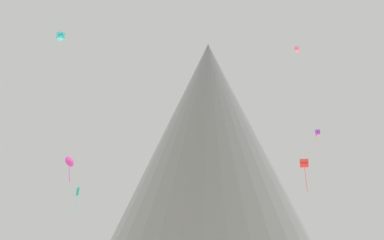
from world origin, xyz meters
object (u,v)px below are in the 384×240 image
Objects in this scene: rock_massif at (209,153)px; kite_teal_low at (77,194)px; kite_cyan_high at (61,36)px; kite_red_mid at (304,164)px; kite_magenta_mid at (70,162)px; kite_pink_high at (297,49)px; kite_violet_mid at (318,133)px.

kite_teal_low is (-19.27, -47.76, -15.02)m from rock_massif.
kite_red_mid is at bearing 147.23° from kite_cyan_high.
kite_pink_high is (36.76, 26.28, 26.75)m from kite_magenta_mid.
kite_red_mid is at bearing -39.02° from kite_magenta_mid.
rock_massif reaches higher than kite_red_mid.
kite_magenta_mid is at bearing -104.97° from rock_massif.
kite_violet_mid is 0.59× the size of kite_teal_low.
kite_pink_high is (1.29, 10.52, 25.20)m from kite_red_mid.
kite_cyan_high is at bearing -133.90° from kite_red_mid.
kite_red_mid is (19.28, -44.80, -9.92)m from rock_massif.
kite_violet_mid is at bearing 84.51° from kite_teal_low.
kite_violet_mid is 41.22m from kite_cyan_high.
rock_massif reaches higher than kite_cyan_high.
kite_red_mid reaches higher than kite_magenta_mid.
rock_massif is 64.49× the size of kite_cyan_high.
kite_pink_high reaches higher than kite_teal_low.
kite_teal_low is 51.84m from kite_pink_high.
kite_pink_high is at bearing 109.42° from kite_teal_low.
kite_magenta_mid is 52.51m from kite_pink_high.
rock_massif is 56.40m from kite_violet_mid.
rock_massif reaches higher than kite_pink_high.
kite_cyan_high is at bearing -80.17° from kite_pink_high.
kite_cyan_high is at bearing 12.74° from kite_teal_low.
kite_violet_mid is 27.88m from kite_pink_high.
kite_pink_high is at bearing -27.41° from kite_magenta_mid.
kite_pink_high reaches higher than kite_red_mid.
kite_cyan_high is (-34.66, -20.45, 8.93)m from kite_violet_mid.
rock_massif is 49.77m from kite_red_mid.
kite_violet_mid is at bearing -68.36° from rock_massif.
kite_teal_low is (-38.55, -2.96, -5.10)m from kite_red_mid.
kite_magenta_mid is 4.02× the size of kite_cyan_high.
kite_red_mid is 8.34m from kite_violet_mid.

